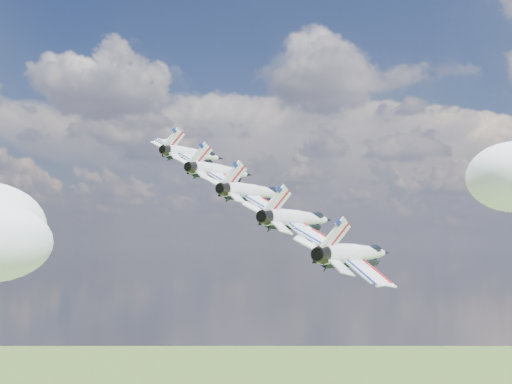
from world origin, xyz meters
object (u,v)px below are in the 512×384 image
(jet_3, at_px, (299,219))
(jet_2, at_px, (256,192))
(jet_0, at_px, (194,154))
(jet_1, at_px, (222,171))
(jet_4, at_px, (357,253))

(jet_3, bearing_deg, jet_2, 150.32)
(jet_0, distance_m, jet_2, 23.00)
(jet_2, relative_size, jet_3, 1.00)
(jet_1, relative_size, jet_2, 1.00)
(jet_2, height_order, jet_3, jet_2)
(jet_1, xyz_separation_m, jet_2, (7.40, -8.07, -3.52))
(jet_3, distance_m, jet_4, 11.50)
(jet_3, relative_size, jet_4, 1.00)
(jet_4, bearing_deg, jet_1, 150.32)
(jet_1, bearing_deg, jet_2, -29.68)
(jet_2, relative_size, jet_4, 1.00)
(jet_0, distance_m, jet_3, 34.50)
(jet_1, xyz_separation_m, jet_4, (22.21, -24.21, -10.55))
(jet_1, height_order, jet_4, jet_1)
(jet_0, xyz_separation_m, jet_1, (7.40, -8.07, -3.52))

